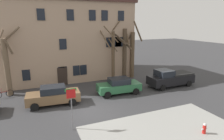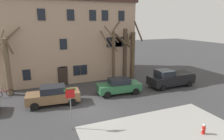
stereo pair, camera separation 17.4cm
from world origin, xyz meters
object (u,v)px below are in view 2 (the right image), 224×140
at_px(pickup_truck_black, 171,78).
at_px(fire_hydrant, 204,129).
at_px(street_sign_pole, 70,102).
at_px(car_green_sedan, 119,86).
at_px(tree_bare_near, 6,63).
at_px(building_main, 67,33).
at_px(tree_bare_end, 132,51).
at_px(tree_bare_far, 125,52).
at_px(tree_bare_mid, 113,53).
at_px(bicycle_leaning, 4,94).
at_px(car_brown_sedan, 53,95).

distance_m(pickup_truck_black, fire_hydrant, 10.06).
xyz_separation_m(fire_hydrant, street_sign_pole, (-7.77, 3.91, 1.58)).
bearing_deg(car_green_sedan, tree_bare_near, 159.22).
bearing_deg(building_main, street_sign_pole, -99.27).
xyz_separation_m(building_main, street_sign_pole, (-2.40, -14.70, -3.75)).
height_order(building_main, tree_bare_near, building_main).
height_order(building_main, tree_bare_end, building_main).
relative_size(tree_bare_near, car_green_sedan, 1.50).
bearing_deg(street_sign_pole, building_main, 80.73).
distance_m(tree_bare_far, pickup_truck_black, 6.64).
relative_size(building_main, tree_bare_end, 2.23).
xyz_separation_m(tree_bare_mid, pickup_truck_black, (5.33, -4.50, -2.54)).
distance_m(car_green_sedan, bicycle_leaning, 11.37).
bearing_deg(car_green_sedan, bicycle_leaning, 163.08).
height_order(tree_bare_near, car_brown_sedan, tree_bare_near).
bearing_deg(fire_hydrant, pickup_truck_black, 63.05).
bearing_deg(bicycle_leaning, car_green_sedan, -16.92).
bearing_deg(fire_hydrant, tree_bare_end, 80.96).
bearing_deg(tree_bare_near, bicycle_leaning, -124.14).
relative_size(tree_bare_far, fire_hydrant, 9.03).
bearing_deg(tree_bare_mid, street_sign_pole, -126.23).
bearing_deg(pickup_truck_black, bicycle_leaning, 168.94).
height_order(tree_bare_near, tree_bare_end, tree_bare_end).
xyz_separation_m(pickup_truck_black, bicycle_leaning, (-17.35, 3.39, -0.60)).
height_order(fire_hydrant, street_sign_pole, street_sign_pole).
distance_m(car_green_sedan, street_sign_pole, 7.87).
relative_size(car_green_sedan, pickup_truck_black, 0.84).
bearing_deg(car_green_sedan, tree_bare_mid, 75.36).
relative_size(tree_bare_end, bicycle_leaning, 4.26).
bearing_deg(fire_hydrant, tree_bare_mid, 93.31).
bearing_deg(tree_bare_far, pickup_truck_black, -56.09).
distance_m(tree_bare_far, street_sign_pole, 13.57).
relative_size(pickup_truck_black, fire_hydrant, 7.55).
bearing_deg(tree_bare_end, street_sign_pole, -134.57).
relative_size(building_main, car_brown_sedan, 3.51).
bearing_deg(tree_bare_near, tree_bare_far, 4.46).
distance_m(car_brown_sedan, pickup_truck_black, 13.03).
height_order(tree_bare_mid, car_brown_sedan, tree_bare_mid).
height_order(car_green_sedan, pickup_truck_black, pickup_truck_black).
bearing_deg(car_brown_sedan, car_green_sedan, 2.21).
bearing_deg(building_main, tree_bare_end, -30.84).
distance_m(building_main, tree_bare_near, 9.31).
xyz_separation_m(tree_bare_near, street_sign_pole, (4.58, -9.09, -1.23)).
relative_size(building_main, pickup_truck_black, 3.05).
xyz_separation_m(tree_bare_mid, fire_hydrant, (0.78, -13.46, -3.02)).
bearing_deg(fire_hydrant, tree_bare_far, 85.40).
relative_size(tree_bare_end, street_sign_pole, 2.49).
xyz_separation_m(tree_bare_far, pickup_truck_black, (3.42, -5.10, -2.52)).
xyz_separation_m(building_main, bicycle_leaning, (-7.43, -6.27, -5.46)).
relative_size(tree_bare_near, bicycle_leaning, 3.91).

